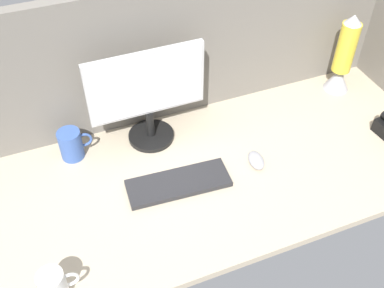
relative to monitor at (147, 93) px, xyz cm
name	(u,v)px	position (x,y,z in cm)	size (l,w,h in cm)	color
ground_plane	(224,168)	(20.74, -25.12, -23.39)	(180.00, 80.00, 3.00)	tan
cubicle_wall_back	(187,49)	(20.74, 12.38, 6.62)	(180.00, 5.00, 57.03)	slate
monitor	(147,93)	(0.00, 0.00, 0.00)	(44.21, 18.00, 39.16)	black
keyboard	(178,183)	(1.34, -28.03, -20.89)	(37.00, 13.00, 2.00)	#262628
mouse	(256,160)	(32.28, -28.70, -20.19)	(5.60, 9.60, 3.40)	#99999E
mug_ceramic_blue	(71,144)	(-30.69, 0.62, -15.85)	(12.62, 8.67, 12.04)	#38569E
mug_ceramic_white	(54,286)	(-46.55, -54.95, -16.18)	(11.60, 7.80, 11.36)	white
lava_lamp	(343,60)	(86.91, -0.46, -6.71)	(11.06, 11.06, 36.19)	#A5A5AD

